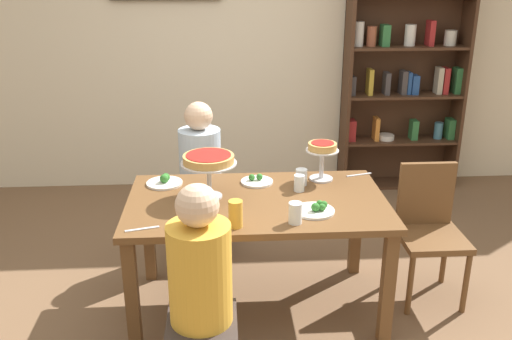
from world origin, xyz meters
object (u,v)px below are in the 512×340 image
object	(u,v)px
personal_pizza_stand	(322,152)
cutlery_fork_near	(142,229)
salad_plate_far_diner	(165,181)
beer_glass_amber_tall	(236,214)
salad_plate_near_diner	(257,181)
salad_plate_spare	(316,209)
water_glass_clear_spare	(295,213)
chair_head_east	(429,225)
water_glass_clear_far	(299,183)
water_glass_clear_near	(301,177)
dining_table	(257,214)
deep_dish_pizza_stand	(209,162)
cutlery_knife_near	(196,224)
bookshelf	(404,68)
diner_far_left	(201,190)
diner_near_left	(201,312)
cutlery_fork_far	(359,175)

from	to	relation	value
personal_pizza_stand	cutlery_fork_near	world-z (taller)	personal_pizza_stand
salad_plate_far_diner	beer_glass_amber_tall	distance (m)	0.77
salad_plate_far_diner	salad_plate_near_diner	bearing A→B (deg)	-1.22
salad_plate_spare	water_glass_clear_spare	bearing A→B (deg)	-135.53
personal_pizza_stand	chair_head_east	bearing A→B (deg)	-16.41
water_glass_clear_far	water_glass_clear_near	bearing A→B (deg)	74.79
dining_table	water_glass_clear_spare	world-z (taller)	water_glass_clear_spare
dining_table	salad_plate_spare	size ratio (longest dim) A/B	6.75
beer_glass_amber_tall	cutlery_fork_near	bearing A→B (deg)	-179.83
deep_dish_pizza_stand	cutlery_knife_near	world-z (taller)	deep_dish_pizza_stand
bookshelf	diner_far_left	bearing A→B (deg)	-145.96
deep_dish_pizza_stand	water_glass_clear_far	xyz separation A→B (m)	(0.55, 0.06, -0.17)
salad_plate_near_diner	water_glass_clear_spare	xyz separation A→B (m)	(0.17, -0.60, 0.05)
water_glass_clear_spare	dining_table	bearing A→B (deg)	119.51
salad_plate_near_diner	beer_glass_amber_tall	bearing A→B (deg)	-103.75
water_glass_clear_near	cutlery_fork_near	size ratio (longest dim) A/B	0.58
salad_plate_spare	cutlery_fork_near	size ratio (longest dim) A/B	1.26
salad_plate_near_diner	diner_far_left	bearing A→B (deg)	126.86
personal_pizza_stand	cutlery_knife_near	distance (m)	1.01
personal_pizza_stand	salad_plate_spare	distance (m)	0.53
diner_far_left	cutlery_knife_near	xyz separation A→B (m)	(0.01, -1.08, 0.25)
dining_table	water_glass_clear_spare	xyz separation A→B (m)	(0.18, -0.33, 0.15)
diner_near_left	cutlery_fork_far	size ratio (longest dim) A/B	6.39
salad_plate_near_diner	salad_plate_spare	world-z (taller)	salad_plate_spare
bookshelf	cutlery_fork_near	bearing A→B (deg)	-131.77
diner_far_left	salad_plate_spare	xyz separation A→B (m)	(0.68, -0.96, 0.26)
diner_far_left	cutlery_knife_near	distance (m)	1.10
personal_pizza_stand	salad_plate_far_diner	size ratio (longest dim) A/B	1.10
diner_far_left	water_glass_clear_spare	bearing A→B (deg)	26.41
salad_plate_near_diner	salad_plate_far_diner	size ratio (longest dim) A/B	0.90
salad_plate_far_diner	cutlery_fork_near	world-z (taller)	salad_plate_far_diner
bookshelf	diner_near_left	world-z (taller)	bookshelf
beer_glass_amber_tall	cutlery_fork_near	world-z (taller)	beer_glass_amber_tall
water_glass_clear_spare	cutlery_fork_near	bearing A→B (deg)	-178.19
salad_plate_spare	water_glass_clear_spare	size ratio (longest dim) A/B	1.93
deep_dish_pizza_stand	water_glass_clear_near	bearing A→B (deg)	15.44
water_glass_clear_far	cutlery_fork_far	world-z (taller)	water_glass_clear_far
diner_far_left	salad_plate_spare	bearing A→B (deg)	35.23
deep_dish_pizza_stand	beer_glass_amber_tall	distance (m)	0.46
water_glass_clear_spare	bookshelf	bearing A→B (deg)	60.98
water_glass_clear_near	cutlery_fork_far	world-z (taller)	water_glass_clear_near
salad_plate_spare	water_glass_clear_spare	xyz separation A→B (m)	(-0.14, -0.13, 0.04)
bookshelf	personal_pizza_stand	xyz separation A→B (m)	(-1.05, -1.72, -0.21)
salad_plate_far_diner	cutlery_knife_near	bearing A→B (deg)	-69.78
water_glass_clear_near	cutlery_knife_near	size ratio (longest dim) A/B	0.58
water_glass_clear_spare	water_glass_clear_far	bearing A→B (deg)	79.53
diner_near_left	water_glass_clear_near	bearing A→B (deg)	-32.16
beer_glass_amber_tall	water_glass_clear_near	bearing A→B (deg)	52.76
personal_pizza_stand	diner_far_left	bearing A→B (deg)	149.36
diner_near_left	beer_glass_amber_tall	xyz separation A→B (m)	(0.18, 0.40, 0.32)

